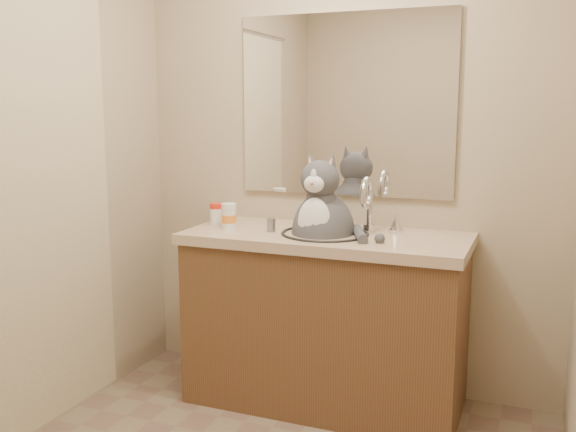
% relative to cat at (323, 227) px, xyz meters
% --- Properties ---
extents(room, '(2.22, 2.52, 2.42)m').
position_rel_cat_xyz_m(room, '(0.01, -0.95, 0.32)').
color(room, '#7E6F57').
rests_on(room, ground).
extents(vanity, '(1.34, 0.59, 1.12)m').
position_rel_cat_xyz_m(vanity, '(0.01, 0.01, -0.44)').
color(vanity, brown).
rests_on(vanity, ground).
extents(mirror, '(1.10, 0.02, 0.90)m').
position_rel_cat_xyz_m(mirror, '(0.01, 0.28, 0.57)').
color(mirror, white).
rests_on(mirror, room).
extents(shower_curtain, '(0.02, 1.30, 1.93)m').
position_rel_cat_xyz_m(shower_curtain, '(-1.04, -0.85, 0.15)').
color(shower_curtain, beige).
rests_on(shower_curtain, ground).
extents(cat, '(0.42, 0.36, 0.60)m').
position_rel_cat_xyz_m(cat, '(0.00, 0.00, 0.00)').
color(cat, '#45464A').
rests_on(cat, vanity).
extents(pill_bottle_redcap, '(0.08, 0.08, 0.11)m').
position_rel_cat_xyz_m(pill_bottle_redcap, '(-0.57, 0.01, 0.02)').
color(pill_bottle_redcap, white).
rests_on(pill_bottle_redcap, vanity).
extents(pill_bottle_orange, '(0.10, 0.10, 0.12)m').
position_rel_cat_xyz_m(pill_bottle_orange, '(-0.47, -0.05, 0.03)').
color(pill_bottle_orange, white).
rests_on(pill_bottle_orange, vanity).
extents(grey_canister, '(0.05, 0.05, 0.07)m').
position_rel_cat_xyz_m(grey_canister, '(-0.25, -0.05, 0.00)').
color(grey_canister, gray).
rests_on(grey_canister, vanity).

